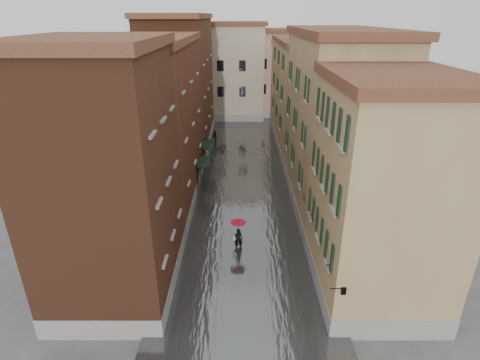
{
  "coord_description": "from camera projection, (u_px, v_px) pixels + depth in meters",
  "views": [
    {
      "loc": [
        -0.28,
        -19.36,
        14.33
      ],
      "look_at": [
        -0.3,
        6.26,
        3.0
      ],
      "focal_mm": 28.0,
      "sensor_mm": 36.0,
      "label": 1
    }
  ],
  "objects": [
    {
      "name": "building_left_near",
      "position": [
        109.0,
        183.0,
        19.05
      ],
      "size": [
        6.0,
        8.0,
        13.0
      ],
      "primitive_type": "cube",
      "color": "brown",
      "rests_on": "ground"
    },
    {
      "name": "building_right_mid",
      "position": [
        334.0,
        125.0,
        29.1
      ],
      "size": [
        6.0,
        14.0,
        13.0
      ],
      "primitive_type": "cube",
      "color": "tan",
      "rests_on": "ground"
    },
    {
      "name": "building_right_near",
      "position": [
        381.0,
        196.0,
        19.34
      ],
      "size": [
        6.0,
        8.0,
        11.5
      ],
      "primitive_type": "cube",
      "color": "tan",
      "rests_on": "ground"
    },
    {
      "name": "wall_lantern",
      "position": [
        343.0,
        290.0,
        16.79
      ],
      "size": [
        0.71,
        0.22,
        0.35
      ],
      "color": "black",
      "rests_on": "ground"
    },
    {
      "name": "window_planters",
      "position": [
        316.0,
        219.0,
        21.69
      ],
      "size": [
        0.59,
        8.27,
        0.84
      ],
      "color": "#994A32",
      "rests_on": "ground"
    },
    {
      "name": "ground",
      "position": [
        245.0,
        264.0,
        23.5
      ],
      "size": [
        120.0,
        120.0,
        0.0
      ],
      "primitive_type": "plane",
      "color": "#4F4E51",
      "rests_on": "ground"
    },
    {
      "name": "building_right_far",
      "position": [
        303.0,
        96.0,
        43.12
      ],
      "size": [
        6.0,
        16.0,
        11.5
      ],
      "primitive_type": "cube",
      "color": "tan",
      "rests_on": "ground"
    },
    {
      "name": "building_left_mid",
      "position": [
        154.0,
        128.0,
        29.21
      ],
      "size": [
        6.0,
        14.0,
        12.5
      ],
      "primitive_type": "cube",
      "color": "brown",
      "rests_on": "ground"
    },
    {
      "name": "pedestrian_main",
      "position": [
        238.0,
        232.0,
        24.45
      ],
      "size": [
        1.04,
        1.04,
        2.06
      ],
      "color": "black",
      "rests_on": "ground"
    },
    {
      "name": "awning_near",
      "position": [
        204.0,
        162.0,
        32.86
      ],
      "size": [
        1.09,
        2.78,
        2.8
      ],
      "color": "black",
      "rests_on": "ground"
    },
    {
      "name": "floodwater",
      "position": [
        243.0,
        179.0,
        35.35
      ],
      "size": [
        10.0,
        60.0,
        0.2
      ],
      "primitive_type": "cube",
      "color": "#4A4E52",
      "rests_on": "ground"
    },
    {
      "name": "building_end_cream",
      "position": [
        222.0,
        72.0,
        55.63
      ],
      "size": [
        12.0,
        9.0,
        13.0
      ],
      "primitive_type": "cube",
      "color": "#B7AA91",
      "rests_on": "ground"
    },
    {
      "name": "awning_far",
      "position": [
        208.0,
        145.0,
        37.19
      ],
      "size": [
        1.09,
        3.15,
        2.8
      ],
      "color": "black",
      "rests_on": "ground"
    },
    {
      "name": "pedestrian_far",
      "position": [
        215.0,
        138.0,
        44.38
      ],
      "size": [
        1.03,
        0.89,
        1.81
      ],
      "primitive_type": "imported",
      "rotation": [
        0.0,
        0.0,
        0.26
      ],
      "color": "black",
      "rests_on": "ground"
    },
    {
      "name": "building_end_pink",
      "position": [
        281.0,
        74.0,
        57.65
      ],
      "size": [
        10.0,
        9.0,
        12.0
      ],
      "primitive_type": "cube",
      "color": "tan",
      "rests_on": "ground"
    },
    {
      "name": "building_left_far",
      "position": [
        181.0,
        85.0,
        42.63
      ],
      "size": [
        6.0,
        16.0,
        14.0
      ],
      "primitive_type": "cube",
      "color": "brown",
      "rests_on": "ground"
    }
  ]
}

